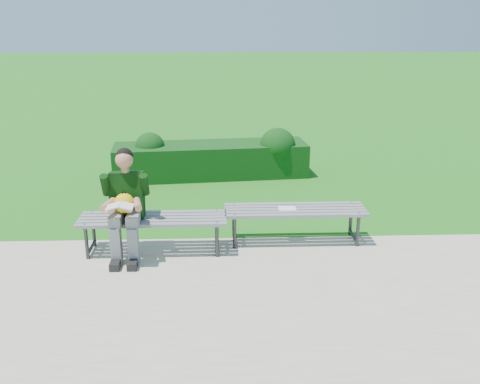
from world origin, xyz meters
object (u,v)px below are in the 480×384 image
Objects in this scene: hedge at (215,157)px; paper_sheet at (287,208)px; seated_boy at (126,201)px; bench_left at (153,221)px; bench_right at (295,212)px.

paper_sheet is at bearing -73.22° from hedge.
paper_sheet is (1.98, 0.34, -0.24)m from seated_boy.
bench_left is 7.91× the size of paper_sheet.
bench_left and bench_right have the same top height.
seated_boy is (-2.08, -0.34, 0.30)m from bench_right.
hedge is 1.98× the size of bench_right.
hedge is at bearing 106.78° from paper_sheet.
paper_sheet is (1.68, 0.25, 0.06)m from bench_left.
bench_left is at bearing -172.03° from bench_right.
seated_boy reaches higher than bench_left.
hedge is 15.69× the size of paper_sheet.
bench_right is at bearing 9.38° from seated_boy.
bench_right is 7.91× the size of paper_sheet.
hedge is 2.71× the size of seated_boy.
seated_boy is 2.03m from paper_sheet.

